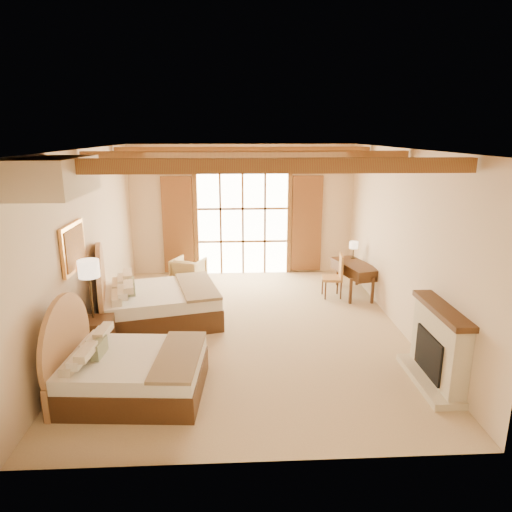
{
  "coord_description": "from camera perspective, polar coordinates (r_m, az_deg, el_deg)",
  "views": [
    {
      "loc": [
        -0.25,
        -7.69,
        3.46
      ],
      "look_at": [
        0.16,
        0.2,
        1.32
      ],
      "focal_mm": 32.0,
      "sensor_mm": 36.0,
      "label": 1
    }
  ],
  "objects": [
    {
      "name": "floor",
      "position": [
        8.44,
        -1.03,
        -9.05
      ],
      "size": [
        7.0,
        7.0,
        0.0
      ],
      "primitive_type": "plane",
      "color": "#CCB88B",
      "rests_on": "ground"
    },
    {
      "name": "wall_back",
      "position": [
        11.35,
        -1.68,
        5.72
      ],
      "size": [
        5.5,
        0.0,
        5.5
      ],
      "primitive_type": "plane",
      "rotation": [
        1.57,
        0.0,
        0.0
      ],
      "color": "beige",
      "rests_on": "ground"
    },
    {
      "name": "wall_left",
      "position": [
        8.3,
        -20.43,
        1.25
      ],
      "size": [
        0.0,
        7.0,
        7.0
      ],
      "primitive_type": "plane",
      "rotation": [
        1.57,
        0.0,
        1.57
      ],
      "color": "beige",
      "rests_on": "ground"
    },
    {
      "name": "wall_right",
      "position": [
        8.46,
        17.88,
        1.72
      ],
      "size": [
        0.0,
        7.0,
        7.0
      ],
      "primitive_type": "plane",
      "rotation": [
        1.57,
        0.0,
        -1.57
      ],
      "color": "beige",
      "rests_on": "ground"
    },
    {
      "name": "ceiling",
      "position": [
        7.7,
        -1.15,
        13.22
      ],
      "size": [
        7.0,
        7.0,
        0.0
      ],
      "primitive_type": "plane",
      "rotation": [
        3.14,
        0.0,
        0.0
      ],
      "color": "#AD693B",
      "rests_on": "ground"
    },
    {
      "name": "ceiling_beams",
      "position": [
        7.71,
        -1.14,
        12.33
      ],
      "size": [
        5.39,
        4.6,
        0.18
      ],
      "primitive_type": null,
      "color": "olive",
      "rests_on": "ceiling"
    },
    {
      "name": "french_doors",
      "position": [
        11.35,
        -1.65,
        3.93
      ],
      "size": [
        3.95,
        0.08,
        2.6
      ],
      "color": "white",
      "rests_on": "ground"
    },
    {
      "name": "fireplace",
      "position": [
        7.01,
        21.7,
        -10.86
      ],
      "size": [
        0.46,
        1.4,
        1.16
      ],
      "color": "beige",
      "rests_on": "ground"
    },
    {
      "name": "painting",
      "position": [
        7.56,
        -21.83,
        0.98
      ],
      "size": [
        0.06,
        0.95,
        0.75
      ],
      "color": "#EFA74F",
      "rests_on": "wall_left"
    },
    {
      "name": "canopy_valance",
      "position": [
        6.11,
        -23.91,
        9.09
      ],
      "size": [
        0.7,
        1.4,
        0.45
      ],
      "primitive_type": "cube",
      "color": "beige",
      "rests_on": "ceiling"
    },
    {
      "name": "bed_near",
      "position": [
        6.61,
        -16.34,
        -13.37
      ],
      "size": [
        1.97,
        1.54,
        1.23
      ],
      "rotation": [
        0.0,
        0.0,
        -0.07
      ],
      "color": "#452C16",
      "rests_on": "floor"
    },
    {
      "name": "bed_far",
      "position": [
        8.77,
        -12.97,
        -5.53
      ],
      "size": [
        2.47,
        2.05,
        1.39
      ],
      "rotation": [
        0.0,
        0.0,
        0.24
      ],
      "color": "#452C16",
      "rests_on": "floor"
    },
    {
      "name": "nightstand",
      "position": [
        7.83,
        -19.17,
        -9.53
      ],
      "size": [
        0.56,
        0.56,
        0.6
      ],
      "primitive_type": "cube",
      "rotation": [
        0.0,
        0.0,
        0.13
      ],
      "color": "#452C16",
      "rests_on": "floor"
    },
    {
      "name": "floor_lamp",
      "position": [
        7.58,
        -20.12,
        -2.19
      ],
      "size": [
        0.33,
        0.33,
        1.55
      ],
      "color": "#372C19",
      "rests_on": "floor"
    },
    {
      "name": "armchair",
      "position": [
        10.85,
        -8.42,
        -1.86
      ],
      "size": [
        0.88,
        0.89,
        0.63
      ],
      "primitive_type": "imported",
      "rotation": [
        0.0,
        0.0,
        -3.53
      ],
      "color": "tan",
      "rests_on": "floor"
    },
    {
      "name": "ottoman",
      "position": [
        10.21,
        -7.65,
        -3.67
      ],
      "size": [
        0.62,
        0.62,
        0.37
      ],
      "primitive_type": "cube",
      "rotation": [
        0.0,
        0.0,
        0.24
      ],
      "color": "#A97953",
      "rests_on": "floor"
    },
    {
      "name": "desk",
      "position": [
        10.29,
        12.19,
        -2.65
      ],
      "size": [
        0.87,
        1.39,
        0.7
      ],
      "rotation": [
        0.0,
        0.0,
        0.26
      ],
      "color": "#452C16",
      "rests_on": "floor"
    },
    {
      "name": "desk_chair",
      "position": [
        10.03,
        9.58,
        -3.44
      ],
      "size": [
        0.46,
        0.46,
        0.95
      ],
      "rotation": [
        0.0,
        0.0,
        -0.12
      ],
      "color": "#B98346",
      "rests_on": "floor"
    },
    {
      "name": "desk_lamp",
      "position": [
        10.54,
        12.12,
        1.28
      ],
      "size": [
        0.19,
        0.19,
        0.39
      ],
      "color": "#372C19",
      "rests_on": "desk"
    }
  ]
}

